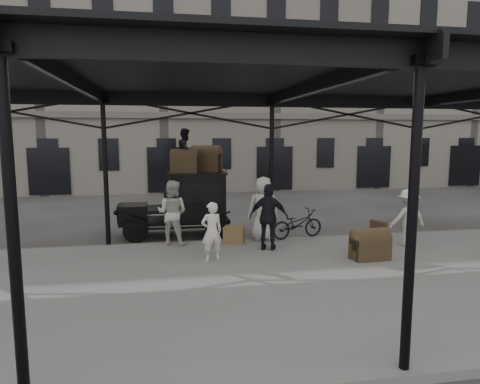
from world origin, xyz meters
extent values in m
plane|color=#383533|center=(0.00, 0.00, 0.00)|extent=(120.00, 120.00, 0.00)
cube|color=slate|center=(0.00, -2.00, 0.07)|extent=(28.00, 8.00, 0.15)
cylinder|color=black|center=(0.00, 2.00, 2.15)|extent=(0.14, 0.14, 4.30)
cylinder|color=black|center=(0.00, -5.80, 2.15)|extent=(0.14, 0.14, 4.30)
cube|color=black|center=(0.00, 2.00, 4.48)|extent=(22.00, 0.10, 0.45)
cube|color=black|center=(0.00, -5.80, 4.48)|extent=(22.00, 0.10, 0.45)
cube|color=black|center=(0.00, -1.70, 4.65)|extent=(22.50, 9.00, 0.08)
cube|color=silver|center=(0.00, -1.70, 4.72)|extent=(18.00, 7.00, 0.04)
cube|color=slate|center=(0.00, 18.00, 7.00)|extent=(64.00, 8.00, 14.00)
cylinder|color=black|center=(-4.24, 2.63, 0.40)|extent=(0.80, 0.10, 0.80)
cylinder|color=black|center=(-4.24, 4.07, 0.40)|extent=(0.80, 0.10, 0.80)
cylinder|color=black|center=(-1.64, 2.63, 0.40)|extent=(0.80, 0.10, 0.80)
cylinder|color=black|center=(-1.64, 4.07, 0.40)|extent=(0.80, 0.10, 0.80)
cube|color=black|center=(-2.99, 3.35, 0.55)|extent=(3.60, 1.25, 0.12)
cube|color=black|center=(-4.34, 3.35, 0.85)|extent=(0.90, 1.00, 0.55)
cube|color=black|center=(-4.81, 3.35, 0.85)|extent=(0.06, 0.70, 0.55)
cube|color=black|center=(-3.54, 3.35, 0.95)|extent=(0.70, 1.30, 0.10)
cube|color=black|center=(-2.24, 3.35, 1.35)|extent=(1.80, 1.45, 1.55)
cube|color=black|center=(-2.24, 2.62, 1.55)|extent=(1.40, 0.02, 0.60)
cube|color=black|center=(-2.24, 3.35, 2.15)|extent=(1.90, 1.55, 0.06)
imported|color=silver|center=(-2.12, -0.16, 0.92)|extent=(0.63, 0.47, 1.55)
imported|color=beige|center=(-3.10, 1.70, 1.12)|extent=(1.14, 1.02, 1.93)
imported|color=beige|center=(-0.30, 1.80, 1.14)|extent=(0.99, 0.67, 1.99)
imported|color=black|center=(-0.41, 0.62, 1.10)|extent=(1.20, 0.85, 1.89)
imported|color=beige|center=(3.73, 0.35, 0.99)|extent=(1.11, 0.65, 1.69)
imported|color=black|center=(0.81, 1.80, 0.61)|extent=(1.85, 1.01, 0.92)
imported|color=black|center=(-2.59, 3.25, 2.90)|extent=(0.74, 0.84, 1.44)
cube|color=brown|center=(-1.25, 1.57, 0.40)|extent=(0.72, 0.63, 0.50)
cube|color=#422E1E|center=(3.59, 1.80, 0.38)|extent=(0.35, 0.61, 0.45)
cube|color=#422E1E|center=(1.78, -0.65, 0.35)|extent=(0.61, 0.22, 0.40)
camera|label=1|loc=(-3.25, -10.97, 3.42)|focal=32.00mm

